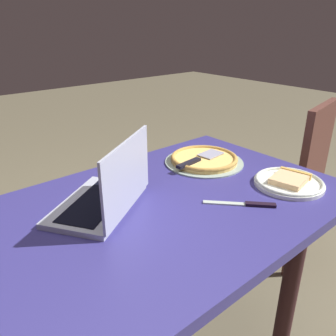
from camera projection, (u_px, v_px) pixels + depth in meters
name	position (u px, v px, depth m)	size (l,w,h in m)	color
dining_table	(171.00, 226.00, 1.17)	(1.19, 0.81, 0.72)	navy
laptop	(107.00, 194.00, 1.06)	(0.40, 0.37, 0.23)	#ACB2C6
pizza_plate	(289.00, 182.00, 1.23)	(0.25, 0.25, 0.04)	white
pizza_tray	(204.00, 159.00, 1.42)	(0.33, 0.33, 0.03)	#93A79C
table_knife	(247.00, 204.00, 1.10)	(0.17, 0.18, 0.01)	#B9C7B9
chair_near	(291.00, 172.00, 1.83)	(0.46, 0.46, 0.90)	#573028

